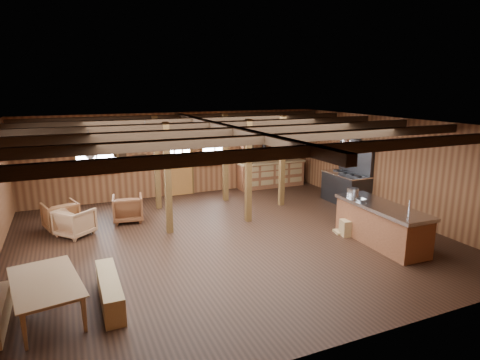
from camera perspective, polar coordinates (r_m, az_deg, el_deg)
The scene contains 20 objects.
room at distance 9.49m, azimuth -1.76°, elevation -0.42°, with size 10.04×9.04×2.84m.
ceiling_joists at distance 9.44m, azimuth -2.22°, elevation 7.38°, with size 9.80×8.82×0.18m.
timber_posts at distance 11.57m, azimuth -3.21°, elevation 2.04°, with size 3.95×2.35×2.80m.
back_door at distance 13.74m, azimuth -8.67°, elevation 1.47°, with size 1.02×0.08×2.15m.
window_back_left at distance 13.21m, azimuth -19.76°, elevation 3.55°, with size 1.32×0.06×1.32m.
window_back_right at distance 14.01m, azimuth -3.63°, elevation 4.81°, with size 1.02×0.06×1.32m.
notice_boards at distance 13.32m, azimuth -15.04°, elevation 4.12°, with size 1.08×0.03×0.90m.
back_counter at distance 14.80m, azimuth 4.43°, elevation 1.31°, with size 2.55×0.60×2.45m.
pendant_lamps at distance 9.74m, azimuth -16.48°, elevation 4.49°, with size 1.86×2.36×0.66m.
pot_rack at distance 11.20m, azimuth 13.73°, elevation 5.97°, with size 0.37×3.00×0.41m.
kitchen_island at distance 10.04m, azimuth 19.42°, elevation -5.91°, with size 0.95×2.52×1.20m.
step_stool at distance 10.40m, azimuth 15.24°, elevation -6.57°, with size 0.45×0.32×0.40m, color olive.
commercial_range at distance 13.16m, azimuth 15.03°, elevation -0.40°, with size 0.83×1.63×2.01m.
dining_table at distance 7.41m, azimuth -25.47°, elevation -14.86°, with size 1.75×0.98×0.62m, color olive.
bench_aisle at distance 7.44m, azimuth -18.04°, elevation -14.71°, with size 0.32×1.69×0.46m, color olive.
armchair_a at distance 11.41m, azimuth -24.14°, elevation -4.65°, with size 0.78×0.81×0.73m, color brown.
armchair_b at distance 11.46m, azimuth -15.66°, elevation -3.90°, with size 0.78×0.80×0.73m, color brown.
armchair_c at distance 10.79m, azimuth -22.41°, elevation -5.55°, with size 0.75×0.77×0.70m, color #916442.
counter_pot at distance 10.57m, azimuth 15.75°, elevation -1.60°, with size 0.29×0.29×0.18m, color silver.
bowl at distance 10.07m, azimuth 16.82°, elevation -2.73°, with size 0.25×0.25×0.06m, color silver.
Camera 1 is at (-3.42, -8.57, 3.63)m, focal length 30.00 mm.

